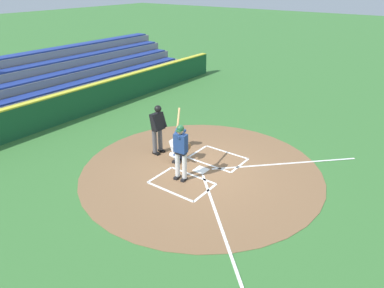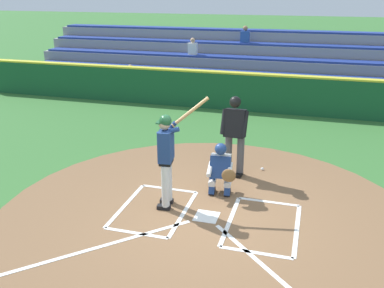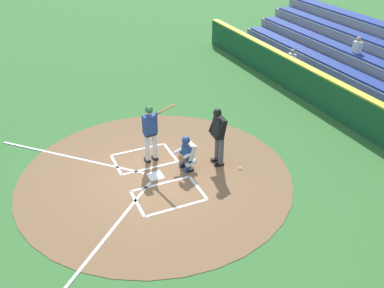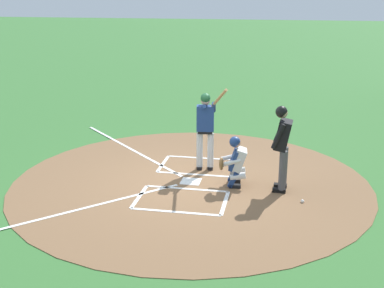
{
  "view_description": "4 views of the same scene",
  "coord_description": "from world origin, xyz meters",
  "px_view_note": "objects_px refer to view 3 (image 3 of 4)",
  "views": [
    {
      "loc": [
        8.47,
        5.88,
        5.89
      ],
      "look_at": [
        0.31,
        -0.15,
        1.05
      ],
      "focal_mm": 32.98,
      "sensor_mm": 36.0,
      "label": 1
    },
    {
      "loc": [
        -1.68,
        6.79,
        4.06
      ],
      "look_at": [
        0.58,
        -1.03,
        1.04
      ],
      "focal_mm": 39.82,
      "sensor_mm": 36.0,
      "label": 2
    },
    {
      "loc": [
        -10.08,
        3.34,
        7.23
      ],
      "look_at": [
        -0.07,
        -1.15,
        0.86
      ],
      "focal_mm": 40.53,
      "sensor_mm": 36.0,
      "label": 3
    },
    {
      "loc": [
        -10.42,
        -1.97,
        4.21
      ],
      "look_at": [
        0.01,
        -0.03,
        0.9
      ],
      "focal_mm": 47.19,
      "sensor_mm": 36.0,
      "label": 4
    }
  ],
  "objects_px": {
    "catcher": "(187,152)",
    "baseball": "(240,169)",
    "plate_umpire": "(218,133)",
    "batter": "(151,130)"
  },
  "relations": [
    {
      "from": "catcher",
      "to": "plate_umpire",
      "type": "bearing_deg",
      "value": -94.6
    },
    {
      "from": "catcher",
      "to": "plate_umpire",
      "type": "xyz_separation_m",
      "value": [
        -0.08,
        -1.0,
        0.49
      ]
    },
    {
      "from": "plate_umpire",
      "to": "catcher",
      "type": "bearing_deg",
      "value": 85.4
    },
    {
      "from": "catcher",
      "to": "baseball",
      "type": "xyz_separation_m",
      "value": [
        -0.68,
        -1.46,
        -0.55
      ]
    },
    {
      "from": "plate_umpire",
      "to": "baseball",
      "type": "height_order",
      "value": "plate_umpire"
    },
    {
      "from": "batter",
      "to": "baseball",
      "type": "distance_m",
      "value": 2.94
    },
    {
      "from": "batter",
      "to": "baseball",
      "type": "relative_size",
      "value": 28.76
    },
    {
      "from": "catcher",
      "to": "baseball",
      "type": "bearing_deg",
      "value": -115.06
    },
    {
      "from": "batter",
      "to": "plate_umpire",
      "type": "relative_size",
      "value": 1.14
    },
    {
      "from": "catcher",
      "to": "baseball",
      "type": "distance_m",
      "value": 1.7
    }
  ]
}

